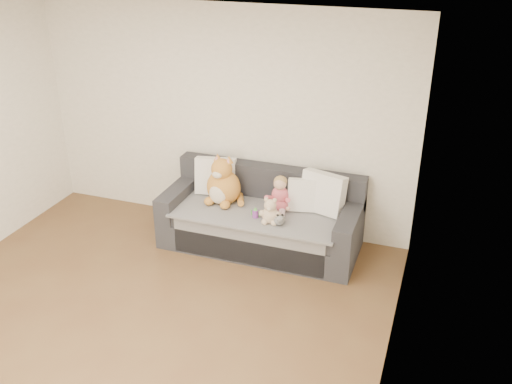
% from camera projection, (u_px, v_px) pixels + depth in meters
% --- Properties ---
extents(room_shell, '(5.00, 5.00, 5.00)m').
position_uv_depth(room_shell, '(128.00, 192.00, 4.81)').
color(room_shell, brown).
rests_on(room_shell, ground).
extents(sofa, '(2.20, 0.94, 0.85)m').
position_uv_depth(sofa, '(262.00, 220.00, 6.44)').
color(sofa, '#2C2C31').
rests_on(sofa, ground).
extents(cushion_left, '(0.50, 0.30, 0.44)m').
position_uv_depth(cushion_left, '(216.00, 176.00, 6.62)').
color(cushion_left, white).
rests_on(cushion_left, sofa).
extents(cushion_right_back, '(0.42, 0.26, 0.37)m').
position_uv_depth(cushion_right_back, '(306.00, 195.00, 6.24)').
color(cushion_right_back, white).
rests_on(cushion_right_back, sofa).
extents(cushion_right_front, '(0.53, 0.35, 0.46)m').
position_uv_depth(cushion_right_front, '(323.00, 193.00, 6.19)').
color(cushion_right_front, white).
rests_on(cushion_right_front, sofa).
extents(toddler, '(0.29, 0.42, 0.42)m').
position_uv_depth(toddler, '(279.00, 197.00, 6.20)').
color(toddler, '#E04F85').
rests_on(toddler, sofa).
extents(plush_cat, '(0.47, 0.40, 0.60)m').
position_uv_depth(plush_cat, '(223.00, 185.00, 6.40)').
color(plush_cat, gold).
rests_on(plush_cat, sofa).
extents(teddy_bear, '(0.23, 0.18, 0.30)m').
position_uv_depth(teddy_bear, '(270.00, 213.00, 5.99)').
color(teddy_bear, '#C9AF8B').
rests_on(teddy_bear, sofa).
extents(plush_cow, '(0.13, 0.19, 0.16)m').
position_uv_depth(plush_cow, '(279.00, 219.00, 5.98)').
color(plush_cow, white).
rests_on(plush_cow, sofa).
extents(sippy_cup, '(0.11, 0.07, 0.12)m').
position_uv_depth(sippy_cup, '(255.00, 212.00, 6.13)').
color(sippy_cup, purple).
rests_on(sippy_cup, sofa).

